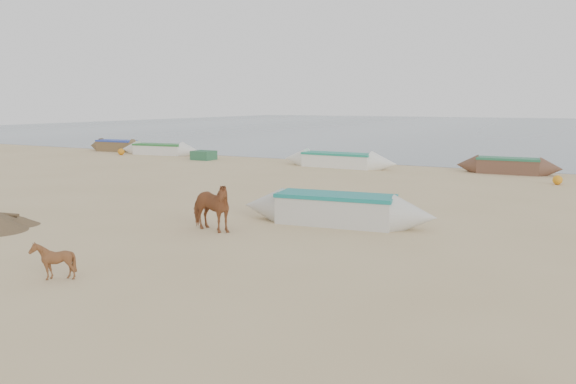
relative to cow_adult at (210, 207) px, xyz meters
The scene contains 7 objects.
ground 2.54m from the cow_adult, 51.49° to the right, with size 140.00×140.00×0.00m, color tan.
sea 80.11m from the cow_adult, 88.92° to the left, with size 160.00×160.00×0.00m, color slate.
cow_adult is the anchor object (origin of this frame).
calf_front 5.38m from the cow_adult, 92.82° to the right, with size 0.68×0.76×0.84m, color brown.
near_canoe 3.94m from the cow_adult, 42.17° to the left, with size 6.23×1.25×0.97m, color beige, non-canonical shape.
waterline_canoes 18.61m from the cow_adult, 80.79° to the left, with size 53.77×4.67×0.97m.
beach_clutter 18.69m from the cow_adult, 76.35° to the left, with size 43.03×5.58×0.64m.
Camera 1 is at (8.20, -11.41, 3.79)m, focal length 35.00 mm.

